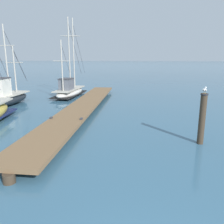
{
  "coord_description": "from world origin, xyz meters",
  "views": [
    {
      "loc": [
        -0.53,
        -1.97,
        3.56
      ],
      "look_at": [
        -1.89,
        6.86,
        1.4
      ],
      "focal_mm": 36.74,
      "sensor_mm": 36.0,
      "label": 1
    }
  ],
  "objects": [
    {
      "name": "fishing_boat_0",
      "position": [
        -10.97,
        13.77,
        0.63
      ],
      "size": [
        1.77,
        5.44,
        5.86
      ],
      "color": "black",
      "rests_on": "ground"
    },
    {
      "name": "floating_dock",
      "position": [
        -4.72,
        12.47,
        0.36
      ],
      "size": [
        2.48,
        18.34,
        0.53
      ],
      "color": "brown",
      "rests_on": "ground"
    },
    {
      "name": "mooring_piling",
      "position": [
        1.75,
        7.56,
        1.1
      ],
      "size": [
        0.3,
        0.3,
        2.13
      ],
      "color": "#3D3023",
      "rests_on": "ground"
    },
    {
      "name": "perched_seagull",
      "position": [
        1.75,
        7.55,
        2.28
      ],
      "size": [
        0.23,
        0.37,
        0.26
      ],
      "color": "gold",
      "rests_on": "mooring_piling"
    },
    {
      "name": "fishing_boat_2",
      "position": [
        -7.56,
        18.01,
        0.58
      ],
      "size": [
        1.85,
        7.29,
        7.02
      ],
      "color": "silver",
      "rests_on": "ground"
    }
  ]
}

